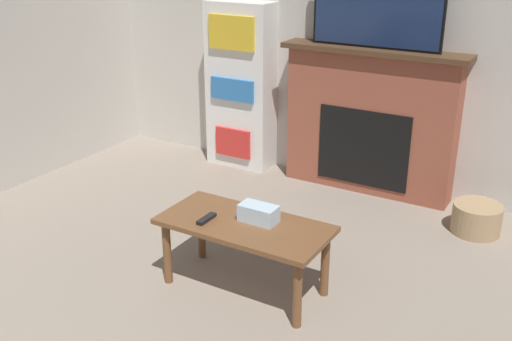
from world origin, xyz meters
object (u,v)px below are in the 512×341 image
at_px(fireplace, 370,121).
at_px(coffee_table, 244,233).
at_px(bookshelf, 241,86).
at_px(tv, 377,6).
at_px(storage_basket, 477,218).

xyz_separation_m(fireplace, coffee_table, (-0.08, -1.77, -0.21)).
height_order(coffee_table, bookshelf, bookshelf).
xyz_separation_m(fireplace, tv, (-0.00, -0.02, 0.88)).
height_order(fireplace, bookshelf, bookshelf).
xyz_separation_m(tv, bookshelf, (-1.19, -0.00, -0.74)).
bearing_deg(coffee_table, bookshelf, 122.35).
bearing_deg(bookshelf, fireplace, 1.10).
distance_m(bookshelf, storage_basket, 2.25).
bearing_deg(fireplace, storage_basket, -19.39).
bearing_deg(storage_basket, coffee_table, -125.66).
bearing_deg(fireplace, tv, -90.00).
bearing_deg(coffee_table, storage_basket, 54.34).
height_order(fireplace, coffee_table, fireplace).
distance_m(tv, storage_basket, 1.69).
bearing_deg(coffee_table, tv, 87.39).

